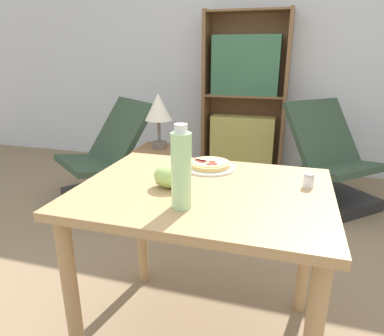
# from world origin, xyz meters

# --- Properties ---
(ground_plane) EXTENTS (14.00, 14.00, 0.00)m
(ground_plane) POSITION_xyz_m (0.00, 0.00, 0.00)
(ground_plane) COLOR #897051
(wall_back) EXTENTS (8.00, 0.05, 2.60)m
(wall_back) POSITION_xyz_m (0.00, 2.62, 1.30)
(wall_back) COLOR silver
(wall_back) RESTS_ON ground_plane
(dining_table) EXTENTS (1.01, 0.77, 0.76)m
(dining_table) POSITION_xyz_m (0.05, -0.01, 0.64)
(dining_table) COLOR tan
(dining_table) RESTS_ON ground_plane
(pizza_on_plate) EXTENTS (0.24, 0.24, 0.04)m
(pizza_on_plate) POSITION_xyz_m (0.01, 0.23, 0.78)
(pizza_on_plate) COLOR white
(pizza_on_plate) RESTS_ON dining_table
(grape_bunch) EXTENTS (0.14, 0.11, 0.09)m
(grape_bunch) POSITION_xyz_m (-0.08, -0.05, 0.81)
(grape_bunch) COLOR #A8CC66
(grape_bunch) RESTS_ON dining_table
(drink_bottle) EXTENTS (0.07, 0.07, 0.30)m
(drink_bottle) POSITION_xyz_m (0.02, -0.21, 0.90)
(drink_bottle) COLOR #B7EAA3
(drink_bottle) RESTS_ON dining_table
(salt_shaker) EXTENTS (0.04, 0.04, 0.06)m
(salt_shaker) POSITION_xyz_m (0.45, 0.12, 0.79)
(salt_shaker) COLOR white
(salt_shaker) RESTS_ON dining_table
(lounge_chair_near) EXTENTS (0.90, 0.98, 0.88)m
(lounge_chair_near) POSITION_xyz_m (-1.20, 1.29, 0.29)
(lounge_chair_near) COLOR black
(lounge_chair_near) RESTS_ON ground_plane
(lounge_chair_far) EXTENTS (0.91, 0.98, 0.88)m
(lounge_chair_far) POSITION_xyz_m (0.74, 1.77, 0.29)
(lounge_chair_far) COLOR black
(lounge_chair_far) RESTS_ON ground_plane
(bookshelf) EXTENTS (0.88, 0.30, 1.69)m
(bookshelf) POSITION_xyz_m (-0.14, 2.44, 0.77)
(bookshelf) COLOR brown
(bookshelf) RESTS_ON ground_plane
(side_table) EXTENTS (0.34, 0.34, 0.57)m
(side_table) POSITION_xyz_m (-0.62, 1.17, 0.28)
(side_table) COLOR brown
(side_table) RESTS_ON ground_plane
(table_lamp) EXTENTS (0.21, 0.21, 0.43)m
(table_lamp) POSITION_xyz_m (-0.62, 1.17, 0.87)
(table_lamp) COLOR #665B51
(table_lamp) RESTS_ON side_table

